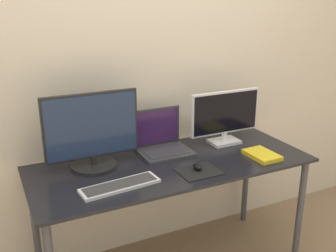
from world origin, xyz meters
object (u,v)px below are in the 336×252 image
object	(u,v)px
laptop	(162,142)
keyboard	(120,186)
monitor_right	(225,116)
book	(262,155)
mouse	(197,167)
monitor_left	(92,133)

from	to	relation	value
laptop	keyboard	bearing A→B (deg)	-138.80
monitor_right	book	xyz separation A→B (m)	(0.07, -0.30, -0.17)
mouse	keyboard	bearing A→B (deg)	-179.75
monitor_left	mouse	bearing A→B (deg)	-30.27
laptop	keyboard	size ratio (longest dim) A/B	0.74
book	monitor_right	bearing A→B (deg)	104.04
book	keyboard	bearing A→B (deg)	179.92
monitor_left	book	world-z (taller)	monitor_left
monitor_left	mouse	world-z (taller)	monitor_left
laptop	keyboard	distance (m)	0.53
monitor_left	keyboard	world-z (taller)	monitor_left
monitor_left	monitor_right	size ratio (longest dim) A/B	1.08
monitor_left	monitor_right	world-z (taller)	monitor_left
laptop	monitor_right	bearing A→B (deg)	-6.56
monitor_right	mouse	distance (m)	0.50
monitor_right	keyboard	world-z (taller)	monitor_right
laptop	book	world-z (taller)	laptop
monitor_left	mouse	distance (m)	0.61
book	monitor_left	bearing A→B (deg)	162.59
monitor_left	mouse	xyz separation A→B (m)	(0.51, -0.30, -0.18)
mouse	book	size ratio (longest dim) A/B	0.32
monitor_right	mouse	xyz separation A→B (m)	(-0.37, -0.30, -0.16)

